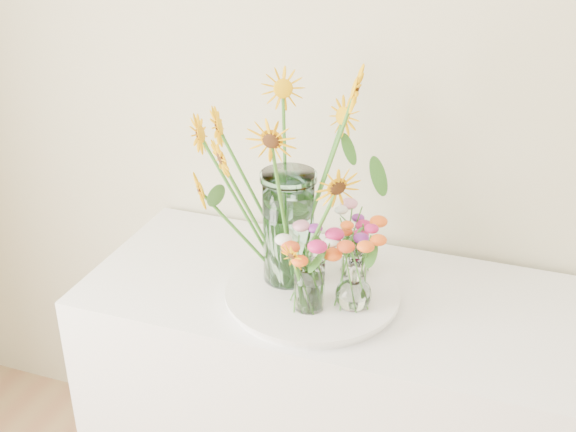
% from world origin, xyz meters
% --- Properties ---
extents(counter, '(1.40, 0.60, 0.90)m').
position_xyz_m(counter, '(-0.41, 1.93, 0.45)').
color(counter, white).
rests_on(counter, ground_plane).
extents(tray, '(0.43, 0.43, 0.02)m').
position_xyz_m(tray, '(-0.48, 1.87, 0.91)').
color(tray, white).
rests_on(tray, counter).
extents(mason_jar, '(0.16, 0.16, 0.31)m').
position_xyz_m(mason_jar, '(-0.56, 1.91, 1.08)').
color(mason_jar, '#B9EEDC').
rests_on(mason_jar, tray).
extents(sunflower_bouquet, '(0.99, 0.99, 0.60)m').
position_xyz_m(sunflower_bouquet, '(-0.56, 1.91, 1.23)').
color(sunflower_bouquet, '#EDA804').
rests_on(sunflower_bouquet, tray).
extents(small_vase_a, '(0.08, 0.08, 0.13)m').
position_xyz_m(small_vase_a, '(-0.46, 1.79, 0.99)').
color(small_vase_a, white).
rests_on(small_vase_a, tray).
extents(wildflower_posy_a, '(0.21, 0.21, 0.22)m').
position_xyz_m(wildflower_posy_a, '(-0.46, 1.79, 1.03)').
color(wildflower_posy_a, '#FA5B15').
rests_on(wildflower_posy_a, tray).
extents(small_vase_b, '(0.09, 0.09, 0.13)m').
position_xyz_m(small_vase_b, '(-0.36, 1.84, 0.99)').
color(small_vase_b, white).
rests_on(small_vase_b, tray).
extents(wildflower_posy_b, '(0.19, 0.19, 0.22)m').
position_xyz_m(wildflower_posy_b, '(-0.36, 1.84, 1.04)').
color(wildflower_posy_b, '#FA5B15').
rests_on(wildflower_posy_b, tray).
extents(small_vase_c, '(0.08, 0.08, 0.12)m').
position_xyz_m(small_vase_c, '(-0.40, 1.98, 0.98)').
color(small_vase_c, white).
rests_on(small_vase_c, tray).
extents(wildflower_posy_c, '(0.18, 0.18, 0.21)m').
position_xyz_m(wildflower_posy_c, '(-0.40, 1.98, 1.03)').
color(wildflower_posy_c, '#FA5B15').
rests_on(wildflower_posy_c, tray).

